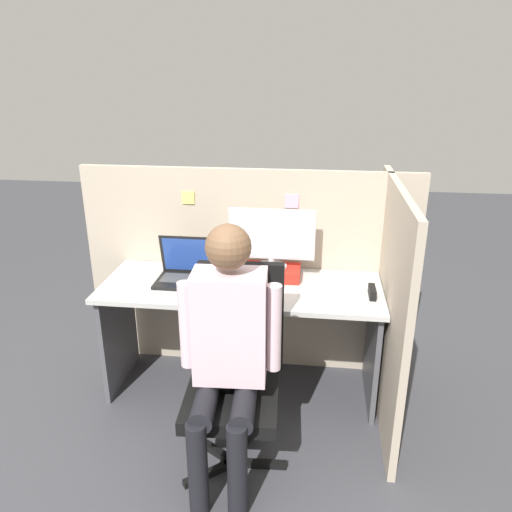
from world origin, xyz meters
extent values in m
plane|color=#3D3D42|center=(0.00, 0.00, 0.00)|extent=(12.00, 12.00, 0.00)
cube|color=tan|center=(0.00, 0.64, 0.68)|extent=(2.17, 0.04, 1.37)
cube|color=#F4EA66|center=(-0.38, 0.62, 1.18)|extent=(0.08, 0.01, 0.08)
cube|color=#EA9EC6|center=(0.27, 0.62, 1.18)|extent=(0.09, 0.01, 0.09)
cube|color=tan|center=(0.86, 0.25, 0.68)|extent=(0.04, 1.24, 1.37)
cube|color=#B7B7B2|center=(0.00, 0.31, 0.72)|extent=(1.67, 0.62, 0.03)
cube|color=#4C4C51|center=(-0.80, 0.31, 0.35)|extent=(0.03, 0.53, 0.70)
cube|color=#4C4C51|center=(0.80, 0.31, 0.35)|extent=(0.03, 0.53, 0.70)
cube|color=red|center=(0.17, 0.44, 0.77)|extent=(0.35, 0.20, 0.07)
cylinder|color=#B2B2B7|center=(0.17, 0.44, 0.81)|extent=(0.19, 0.19, 0.01)
cylinder|color=#B2B2B7|center=(0.17, 0.44, 0.84)|extent=(0.04, 0.04, 0.06)
cube|color=#B2B2B7|center=(0.17, 0.45, 1.02)|extent=(0.52, 0.02, 0.31)
cube|color=silver|center=(0.17, 0.44, 1.02)|extent=(0.50, 0.00, 0.29)
cube|color=black|center=(-0.35, 0.30, 0.74)|extent=(0.32, 0.25, 0.02)
cube|color=#424242|center=(-0.35, 0.32, 0.75)|extent=(0.27, 0.14, 0.00)
cube|color=black|center=(-0.35, 0.40, 0.88)|extent=(0.32, 0.06, 0.25)
cube|color=#1E3D93|center=(-0.35, 0.40, 0.88)|extent=(0.28, 0.05, 0.22)
ellipsoid|color=silver|center=(-0.12, 0.26, 0.75)|extent=(0.07, 0.05, 0.03)
cube|color=black|center=(0.76, 0.25, 0.76)|extent=(0.04, 0.13, 0.05)
cone|color=orange|center=(0.19, 0.13, 0.76)|extent=(0.05, 0.10, 0.05)
cylinder|color=green|center=(0.19, 0.19, 0.76)|extent=(0.03, 0.02, 0.03)
cylinder|color=black|center=(0.05, -0.36, 0.02)|extent=(0.10, 0.10, 0.04)
cube|color=black|center=(0.19, -0.35, 0.02)|extent=(0.28, 0.05, 0.04)
cube|color=black|center=(0.09, -0.22, 0.02)|extent=(0.11, 0.28, 0.04)
cube|color=black|center=(-0.07, -0.28, 0.02)|extent=(0.25, 0.18, 0.04)
cube|color=black|center=(-0.06, -0.45, 0.02)|extent=(0.24, 0.20, 0.04)
cube|color=black|center=(0.10, -0.49, 0.02)|extent=(0.13, 0.27, 0.04)
cylinder|color=gray|center=(0.05, -0.36, 0.20)|extent=(0.05, 0.05, 0.34)
cube|color=black|center=(0.05, -0.36, 0.41)|extent=(0.48, 0.48, 0.07)
cube|color=black|center=(0.06, -0.10, 0.74)|extent=(0.44, 0.07, 0.60)
cylinder|color=black|center=(-0.05, -0.49, 0.50)|extent=(0.13, 0.34, 0.11)
cylinder|color=black|center=(-0.06, -0.66, 0.25)|extent=(0.09, 0.09, 0.50)
cylinder|color=black|center=(0.13, -0.48, 0.50)|extent=(0.13, 0.34, 0.11)
cylinder|color=black|center=(0.12, -0.65, 0.25)|extent=(0.09, 0.09, 0.50)
cube|color=silver|center=(0.05, -0.36, 0.82)|extent=(0.35, 0.22, 0.54)
sphere|color=brown|center=(0.05, -0.36, 1.22)|extent=(0.21, 0.21, 0.21)
cylinder|color=silver|center=(-0.15, -0.37, 0.82)|extent=(0.07, 0.07, 0.43)
cylinder|color=silver|center=(0.26, -0.35, 0.82)|extent=(0.07, 0.07, 0.43)
camera|label=1|loc=(0.42, -2.37, 1.96)|focal=35.00mm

